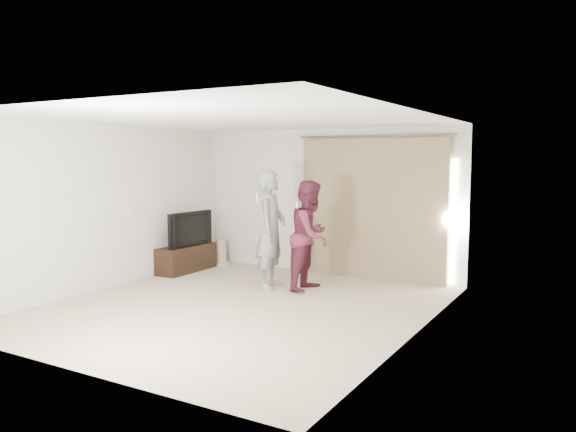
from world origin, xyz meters
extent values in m
plane|color=#C1A890|center=(0.00, 0.00, 0.00)|extent=(5.50, 5.50, 0.00)
cube|color=silver|center=(0.00, 2.75, 1.30)|extent=(5.00, 0.04, 2.60)
cube|color=silver|center=(-2.50, 0.00, 1.30)|extent=(0.04, 5.50, 2.60)
cube|color=silver|center=(-2.48, 0.40, 1.20)|extent=(0.02, 0.08, 0.12)
cube|color=silver|center=(-2.48, -0.90, 0.30)|extent=(0.02, 0.08, 0.12)
cube|color=white|center=(0.00, 0.00, 2.60)|extent=(5.00, 5.50, 0.01)
cube|color=#99855E|center=(0.90, 2.68, 1.20)|extent=(2.60, 0.10, 2.40)
cylinder|color=brown|center=(0.90, 2.68, 2.44)|extent=(2.80, 0.03, 0.03)
cube|color=white|center=(2.26, 2.72, 1.05)|extent=(0.08, 0.04, 2.00)
cube|color=black|center=(-2.27, 1.57, 0.24)|extent=(0.43, 1.24, 0.48)
imported|color=black|center=(-2.27, 1.57, 0.79)|extent=(0.20, 1.10, 0.63)
cylinder|color=tan|center=(-2.10, 2.40, 0.03)|extent=(0.37, 0.37, 0.06)
cylinder|color=tan|center=(-2.10, 2.40, 0.28)|extent=(0.21, 0.21, 0.44)
imported|color=gray|center=(-0.23, 1.22, 0.94)|extent=(0.60, 0.77, 1.88)
cube|color=silver|center=(-0.41, 1.12, 1.44)|extent=(0.04, 0.04, 0.14)
cube|color=silver|center=(-0.41, 1.34, 1.32)|extent=(0.05, 0.05, 0.09)
imported|color=#561E2F|center=(0.37, 1.44, 0.86)|extent=(0.68, 0.86, 1.72)
cube|color=silver|center=(0.19, 1.34, 1.32)|extent=(0.04, 0.04, 0.14)
cube|color=silver|center=(0.19, 1.56, 1.21)|extent=(0.05, 0.05, 0.09)
camera|label=1|loc=(4.41, -6.28, 2.06)|focal=35.00mm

